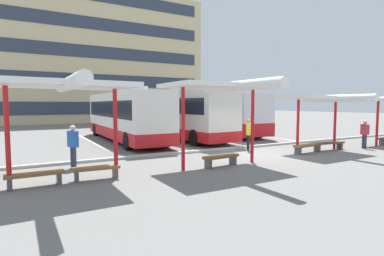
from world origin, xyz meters
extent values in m
plane|color=slate|center=(0.00, 0.00, 0.00)|extent=(160.00, 160.00, 0.00)
cube|color=#D1BC8C|center=(0.00, 36.00, 9.16)|extent=(30.03, 12.23, 18.32)
cube|color=#2D3847|center=(0.00, 29.85, 2.01)|extent=(27.63, 0.08, 1.61)
cube|color=#2D3847|center=(0.00, 29.85, 5.68)|extent=(27.63, 0.08, 1.61)
cube|color=#2D3847|center=(0.00, 29.85, 9.34)|extent=(27.63, 0.08, 1.61)
cube|color=#2D3847|center=(0.00, 29.85, 13.01)|extent=(27.63, 0.08, 1.61)
cube|color=silver|center=(-4.02, 8.70, 1.77)|extent=(2.70, 11.96, 2.98)
cube|color=red|center=(-4.02, 8.70, 0.62)|extent=(2.74, 12.00, 0.70)
cube|color=black|center=(-4.02, 8.70, 2.19)|extent=(2.71, 11.01, 1.04)
cube|color=black|center=(-3.89, 14.62, 2.12)|extent=(2.15, 0.13, 1.79)
cube|color=silver|center=(-4.05, 7.21, 3.44)|extent=(1.51, 2.23, 0.36)
cylinder|color=black|center=(-5.04, 13.08, 0.50)|extent=(0.32, 1.01, 1.00)
cylinder|color=black|center=(-2.80, 13.03, 0.50)|extent=(0.32, 1.01, 1.00)
cylinder|color=black|center=(-5.23, 4.37, 0.50)|extent=(0.32, 1.01, 1.00)
cylinder|color=black|center=(-2.99, 4.32, 0.50)|extent=(0.32, 1.01, 1.00)
cube|color=silver|center=(-0.28, 8.13, 1.85)|extent=(2.90, 11.47, 3.15)
cube|color=red|center=(-0.28, 8.13, 0.59)|extent=(2.94, 11.51, 0.64)
cube|color=black|center=(-0.28, 8.13, 2.38)|extent=(2.89, 10.56, 0.98)
cube|color=black|center=(-0.51, 13.79, 2.23)|extent=(2.14, 0.17, 1.89)
cube|color=silver|center=(-0.22, 6.71, 3.60)|extent=(1.55, 2.26, 0.36)
cylinder|color=black|center=(-1.56, 12.18, 0.50)|extent=(0.34, 1.01, 1.00)
cylinder|color=black|center=(0.67, 12.27, 0.50)|extent=(0.34, 1.01, 1.00)
cylinder|color=black|center=(-1.23, 4.00, 0.50)|extent=(0.34, 1.01, 1.00)
cylinder|color=black|center=(1.00, 4.09, 0.50)|extent=(0.34, 1.01, 1.00)
cube|color=silver|center=(4.17, 9.21, 1.75)|extent=(3.43, 10.92, 2.96)
cube|color=red|center=(4.17, 9.21, 0.74)|extent=(3.47, 10.97, 0.92)
cube|color=black|center=(4.17, 9.21, 2.18)|extent=(3.39, 10.07, 1.00)
cube|color=black|center=(4.59, 14.54, 2.11)|extent=(2.29, 0.26, 1.77)
cube|color=silver|center=(4.07, 7.87, 3.41)|extent=(1.73, 2.31, 0.36)
cylinder|color=black|center=(3.27, 13.07, 0.50)|extent=(0.38, 1.02, 1.00)
cylinder|color=black|center=(5.66, 12.88, 0.50)|extent=(0.38, 1.02, 1.00)
cylinder|color=black|center=(2.68, 5.54, 0.50)|extent=(0.38, 1.02, 1.00)
cylinder|color=black|center=(5.07, 5.35, 0.50)|extent=(0.38, 1.02, 1.00)
cube|color=white|center=(-6.16, 8.97, 0.00)|extent=(0.16, 14.00, 0.01)
cube|color=white|center=(-2.05, 8.97, 0.00)|extent=(0.16, 14.00, 0.01)
cube|color=white|center=(2.05, 8.97, 0.00)|extent=(0.16, 14.00, 0.01)
cube|color=white|center=(6.16, 8.97, 0.00)|extent=(0.16, 14.00, 0.01)
cylinder|color=red|center=(-10.69, -1.53, 1.51)|extent=(0.14, 0.14, 3.03)
cylinder|color=red|center=(-7.56, -1.53, 1.51)|extent=(0.14, 0.14, 3.03)
cube|color=white|center=(-9.12, -1.53, 3.11)|extent=(4.13, 2.83, 0.19)
cylinder|color=white|center=(-9.12, -2.79, 3.08)|extent=(0.36, 4.13, 0.36)
cube|color=brown|center=(-10.02, -1.47, 0.40)|extent=(1.65, 0.46, 0.10)
cube|color=#4C4C51|center=(-10.69, -1.48, 0.17)|extent=(0.13, 0.34, 0.35)
cube|color=#4C4C51|center=(-9.35, -1.45, 0.17)|extent=(0.13, 0.34, 0.35)
cube|color=brown|center=(-8.22, -1.49, 0.40)|extent=(1.55, 0.53, 0.10)
cube|color=#4C4C51|center=(-8.84, -1.45, 0.17)|extent=(0.14, 0.34, 0.35)
cube|color=#4C4C51|center=(-7.61, -1.54, 0.17)|extent=(0.14, 0.34, 0.35)
cylinder|color=red|center=(-5.04, -1.66, 1.56)|extent=(0.14, 0.14, 3.13)
cylinder|color=red|center=(-1.66, -1.66, 1.56)|extent=(0.14, 0.14, 3.13)
cube|color=white|center=(-3.35, -1.66, 3.21)|extent=(4.38, 2.68, 0.18)
cylinder|color=white|center=(-3.35, -2.85, 3.18)|extent=(0.36, 4.38, 0.36)
cube|color=brown|center=(-3.35, -1.73, 0.40)|extent=(1.67, 0.61, 0.10)
cube|color=#4C4C51|center=(-4.01, -1.81, 0.17)|extent=(0.16, 0.35, 0.35)
cube|color=#4C4C51|center=(-2.69, -1.65, 0.17)|extent=(0.16, 0.35, 0.35)
cylinder|color=red|center=(1.92, -0.99, 1.37)|extent=(0.14, 0.14, 2.75)
cylinder|color=red|center=(4.88, -0.99, 1.37)|extent=(0.14, 0.14, 2.75)
cube|color=white|center=(3.40, -0.99, 2.83)|extent=(3.96, 2.40, 0.27)
cylinder|color=white|center=(3.40, -2.04, 2.80)|extent=(0.36, 3.96, 0.36)
cube|color=brown|center=(2.50, -1.17, 0.40)|extent=(2.00, 0.62, 0.10)
cube|color=#4C4C51|center=(1.67, -1.25, 0.17)|extent=(0.15, 0.35, 0.35)
cube|color=#4C4C51|center=(3.33, -1.08, 0.17)|extent=(0.15, 0.35, 0.35)
cube|color=brown|center=(4.30, -1.07, 0.40)|extent=(2.02, 0.61, 0.10)
cube|color=#4C4C51|center=(3.46, -0.99, 0.17)|extent=(0.15, 0.35, 0.35)
cube|color=#4C4C51|center=(5.14, -1.15, 0.17)|extent=(0.15, 0.35, 0.35)
cylinder|color=red|center=(8.13, -1.49, 1.37)|extent=(0.14, 0.14, 2.75)
cube|color=#4C4C51|center=(8.80, -1.47, 0.17)|extent=(0.14, 0.34, 0.35)
cube|color=#ADADA8|center=(0.00, 1.81, 0.06)|extent=(44.00, 0.24, 0.12)
cylinder|color=#33384C|center=(-8.55, 0.75, 0.42)|extent=(0.14, 0.14, 0.84)
cylinder|color=#33384C|center=(-8.61, 0.91, 0.42)|extent=(0.14, 0.14, 0.84)
cube|color=#2659A5|center=(-8.58, 0.83, 1.16)|extent=(0.38, 0.54, 0.63)
sphere|color=beige|center=(-8.58, 0.83, 1.58)|extent=(0.23, 0.23, 0.23)
cylinder|color=#33384C|center=(6.56, -1.74, 0.39)|extent=(0.14, 0.14, 0.79)
cylinder|color=#33384C|center=(6.62, -1.59, 0.39)|extent=(0.14, 0.14, 0.79)
cube|color=#BF333F|center=(6.59, -1.67, 1.08)|extent=(0.37, 0.51, 0.59)
sphere|color=tan|center=(6.59, -1.67, 1.48)|extent=(0.21, 0.21, 0.21)
cylinder|color=black|center=(0.48, 1.14, 0.42)|extent=(0.14, 0.14, 0.84)
cylinder|color=black|center=(0.38, 1.00, 0.42)|extent=(0.14, 0.14, 0.84)
cube|color=gold|center=(0.43, 1.07, 1.16)|extent=(0.48, 0.52, 0.63)
sphere|color=#936B4C|center=(0.43, 1.07, 1.59)|extent=(0.23, 0.23, 0.23)
camera|label=1|loc=(-10.41, -11.71, 2.50)|focal=28.57mm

